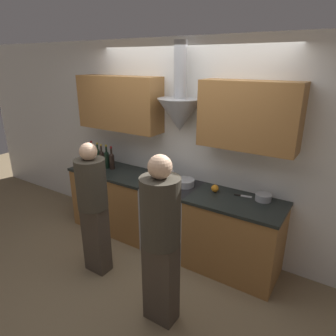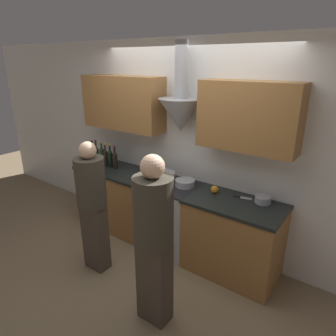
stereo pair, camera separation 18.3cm
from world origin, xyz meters
The scene contains 18 objects.
ground_plane centered at (0.00, 0.00, 0.00)m, with size 12.00×12.00×0.00m, color #847051.
wall_back centered at (-0.04, 0.57, 1.46)m, with size 8.40×0.53×2.60m.
counter_left centered at (-0.94, 0.30, 0.45)m, with size 1.27×0.62×0.89m.
counter_right centered at (0.83, 0.30, 0.45)m, with size 1.06×0.62×0.89m.
stove_range centered at (0.00, 0.30, 0.45)m, with size 0.62×0.60×0.89m.
wine_bottle_0 centered at (-1.49, 0.32, 1.02)m, with size 0.07×0.07×0.33m.
wine_bottle_1 centered at (-1.39, 0.31, 1.03)m, with size 0.07×0.07×0.36m.
wine_bottle_2 centered at (-1.29, 0.33, 1.03)m, with size 0.07×0.07×0.34m.
wine_bottle_3 centered at (-1.20, 0.31, 1.02)m, with size 0.07×0.07×0.34m.
wine_bottle_4 centered at (-1.11, 0.32, 1.03)m, with size 0.07×0.07×0.34m.
wine_bottle_5 centered at (-1.02, 0.33, 1.02)m, with size 0.07×0.07×0.33m.
stock_pot centered at (-0.14, 0.32, 0.96)m, with size 0.26×0.26×0.14m.
mixing_bowl centered at (0.14, 0.36, 0.93)m, with size 0.24×0.24×0.08m.
orange_fruit centered at (0.53, 0.39, 0.93)m, with size 0.09×0.09×0.09m.
saucepan centered at (1.07, 0.47, 0.93)m, with size 0.17×0.17×0.08m.
chefs_knife centered at (0.85, 0.46, 0.89)m, with size 0.20×0.07×0.01m.
person_foreground_left centered at (-0.49, -0.56, 0.85)m, with size 0.33×0.33×1.55m.
person_foreground_right centered at (0.54, -0.74, 0.90)m, with size 0.35×0.35×1.64m.
Camera 2 is at (1.96, -2.48, 2.34)m, focal length 32.00 mm.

